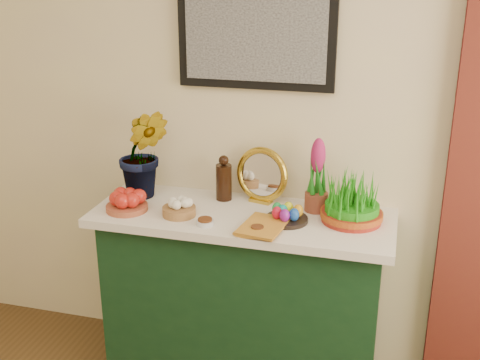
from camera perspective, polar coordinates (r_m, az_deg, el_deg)
name	(u,v)px	position (r m, az deg, el deg)	size (l,w,h in m)	color
sideboard	(243,300)	(3.02, 0.25, -11.27)	(1.30, 0.45, 0.85)	#13361A
tablecloth	(243,217)	(2.81, 0.27, -3.49)	(1.40, 0.55, 0.04)	silver
hyacinth_green	(143,139)	(2.94, -9.20, 3.86)	(0.30, 0.25, 0.59)	#1E791B
apple_bowl	(127,202)	(2.87, -10.71, -2.07)	(0.20, 0.20, 0.10)	#A44F32
garlic_basket	(179,208)	(2.78, -5.80, -2.67)	(0.17, 0.17, 0.09)	olive
vinegar_cruet	(224,180)	(2.93, -1.54, -0.01)	(0.08, 0.08, 0.23)	black
mirror	(262,176)	(2.90, 2.08, 0.43)	(0.28, 0.12, 0.27)	gold
book	(244,223)	(2.66, 0.35, -4.06)	(0.16, 0.24, 0.03)	#C68428
spice_dish_left	(205,222)	(2.68, -3.33, -3.98)	(0.08, 0.08, 0.03)	silver
spice_dish_right	(257,229)	(2.61, 1.65, -4.71)	(0.07, 0.07, 0.03)	silver
egg_plate	(286,215)	(2.71, 4.40, -3.34)	(0.21, 0.21, 0.08)	black
hyacinth_pink	(317,179)	(2.80, 7.32, 0.13)	(0.11, 0.11, 0.35)	brown
wheatgrass_sabzeh	(352,201)	(2.72, 10.61, -1.93)	(0.28, 0.28, 0.23)	maroon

